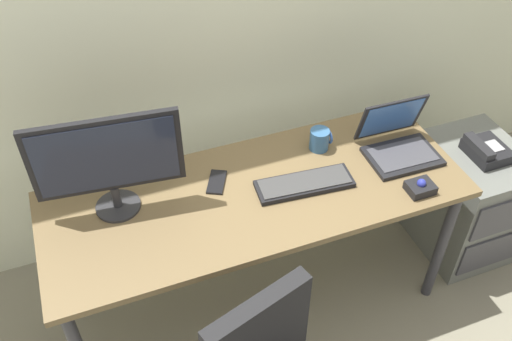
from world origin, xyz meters
The scene contains 10 objects.
ground_plane centered at (0.00, 0.00, 0.00)m, with size 8.00×8.00×0.00m, color #726D5A.
desk centered at (0.00, 0.00, 0.68)m, with size 1.77×0.66×0.76m.
file_cabinet centered at (1.16, -0.02, 0.31)m, with size 0.42×0.53×0.63m.
desk_phone centered at (1.15, -0.04, 0.66)m, with size 0.17×0.20×0.09m.
monitor_main centered at (-0.55, 0.11, 1.01)m, with size 0.57×0.18×0.44m.
keyboard centered at (0.20, -0.04, 0.77)m, with size 0.42×0.17×0.03m.
laptop centered at (0.68, 0.02, 0.81)m, with size 0.32×0.29×0.23m.
trackball_mouse centered at (0.64, -0.24, 0.78)m, with size 0.11×0.09×0.07m.
coffee_mug centered at (0.37, 0.16, 0.81)m, with size 0.10×0.09×0.10m.
cell_phone centered at (-0.14, 0.11, 0.76)m, with size 0.07×0.14×0.01m, color black.
Camera 1 is at (-0.59, -1.55, 2.40)m, focal length 39.58 mm.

